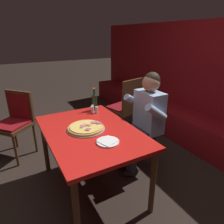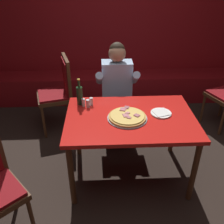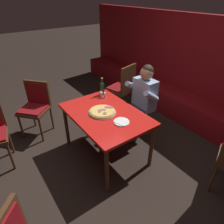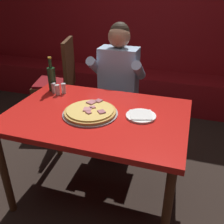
# 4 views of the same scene
# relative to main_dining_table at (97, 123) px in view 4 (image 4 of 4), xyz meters

# --- Properties ---
(ground_plane) EXTENTS (24.00, 24.00, 0.00)m
(ground_plane) POSITION_rel_main_dining_table_xyz_m (0.00, 0.00, -0.68)
(ground_plane) COLOR black
(booth_wall_panel) EXTENTS (6.80, 0.16, 1.90)m
(booth_wall_panel) POSITION_rel_main_dining_table_xyz_m (0.00, 2.18, 0.27)
(booth_wall_panel) COLOR maroon
(booth_wall_panel) RESTS_ON ground_plane
(booth_bench) EXTENTS (6.46, 0.48, 0.46)m
(booth_bench) POSITION_rel_main_dining_table_xyz_m (0.00, 1.86, -0.45)
(booth_bench) COLOR maroon
(booth_bench) RESTS_ON ground_plane
(main_dining_table) EXTENTS (1.28, 0.88, 0.76)m
(main_dining_table) POSITION_rel_main_dining_table_xyz_m (0.00, 0.00, 0.00)
(main_dining_table) COLOR #4C2D19
(main_dining_table) RESTS_ON ground_plane
(pizza) EXTENTS (0.39, 0.39, 0.05)m
(pizza) POSITION_rel_main_dining_table_xyz_m (-0.04, -0.03, 0.10)
(pizza) COLOR #9E9EA3
(pizza) RESTS_ON main_dining_table
(plate_white_paper) EXTENTS (0.21, 0.21, 0.02)m
(plate_white_paper) POSITION_rel_main_dining_table_xyz_m (0.31, 0.04, 0.09)
(plate_white_paper) COLOR white
(plate_white_paper) RESTS_ON main_dining_table
(beer_bottle) EXTENTS (0.07, 0.07, 0.29)m
(beer_bottle) POSITION_rel_main_dining_table_xyz_m (-0.52, 0.28, 0.19)
(beer_bottle) COLOR #19381E
(beer_bottle) RESTS_ON main_dining_table
(shaker_black_pepper) EXTENTS (0.04, 0.04, 0.09)m
(shaker_black_pepper) POSITION_rel_main_dining_table_xyz_m (-0.43, 0.21, 0.12)
(shaker_black_pepper) COLOR silver
(shaker_black_pepper) RESTS_ON main_dining_table
(shaker_oregano) EXTENTS (0.04, 0.04, 0.09)m
(shaker_oregano) POSITION_rel_main_dining_table_xyz_m (-0.39, 0.25, 0.12)
(shaker_oregano) COLOR silver
(shaker_oregano) RESTS_ON main_dining_table
(shaker_red_pepper_flakes) EXTENTS (0.04, 0.04, 0.09)m
(shaker_red_pepper_flakes) POSITION_rel_main_dining_table_xyz_m (-0.48, 0.24, 0.12)
(shaker_red_pepper_flakes) COLOR silver
(shaker_red_pepper_flakes) RESTS_ON main_dining_table
(diner_seated_blue_shirt) EXTENTS (0.53, 0.53, 1.27)m
(diner_seated_blue_shirt) POSITION_rel_main_dining_table_xyz_m (-0.08, 0.75, 0.03)
(diner_seated_blue_shirt) COLOR black
(diner_seated_blue_shirt) RESTS_ON ground_plane
(dining_chair_far_left) EXTENTS (0.54, 0.54, 1.04)m
(dining_chair_far_left) POSITION_rel_main_dining_table_xyz_m (-0.85, 1.00, -0.07)
(dining_chair_far_left) COLOR #4C2D19
(dining_chair_far_left) RESTS_ON ground_plane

